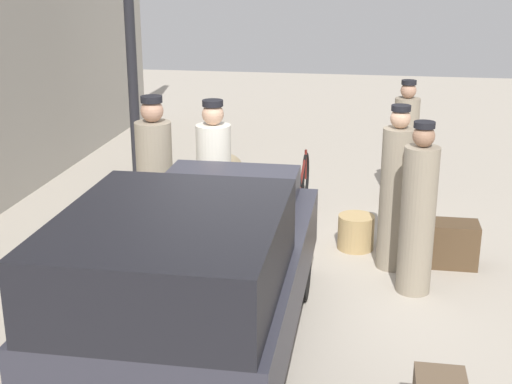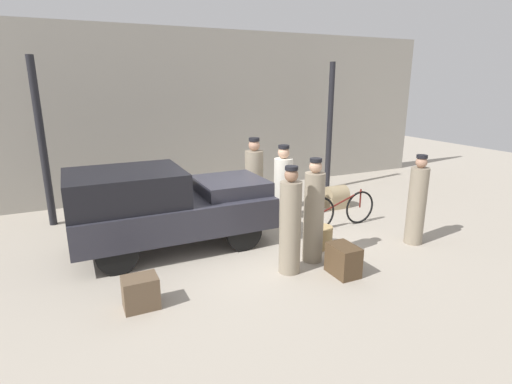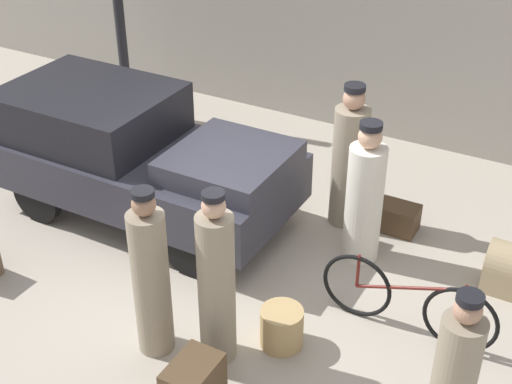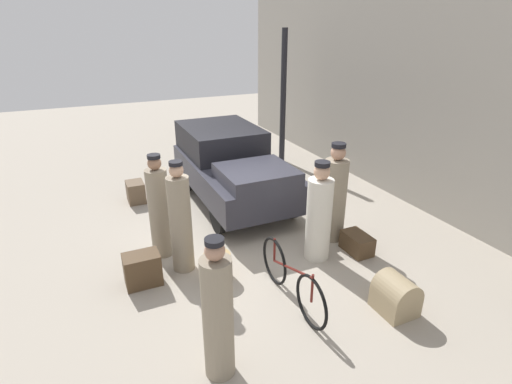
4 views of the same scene
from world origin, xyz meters
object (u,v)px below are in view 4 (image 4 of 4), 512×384
bicycle (291,279)px  porter_carrying_trunk (319,216)px  porter_lifting_near_truck (335,197)px  trunk_large_brown (357,243)px  conductor_in_dark_uniform (218,315)px  suitcase_black_upright (136,192)px  trunk_wicker_pale (142,269)px  truck (231,164)px  porter_with_bicycle (180,221)px  porter_standing_middle (159,210)px  wicker_basket (217,266)px  trunk_umber_medium (396,296)px

bicycle → porter_carrying_trunk: (-0.89, 1.00, 0.40)m
porter_lifting_near_truck → trunk_large_brown: 0.92m
conductor_in_dark_uniform → suitcase_black_upright: conductor_in_dark_uniform is taller
porter_carrying_trunk → porter_lifting_near_truck: size_ratio=0.94×
conductor_in_dark_uniform → trunk_wicker_pale: conductor_in_dark_uniform is taller
trunk_wicker_pale → trunk_large_brown: bearing=80.5°
truck → porter_with_bicycle: (2.25, -1.73, -0.00)m
trunk_large_brown → porter_with_bicycle: bearing=-104.7°
porter_with_bicycle → trunk_wicker_pale: (0.16, -0.69, -0.61)m
truck → porter_with_bicycle: 2.84m
porter_standing_middle → porter_carrying_trunk: bearing=63.5°
wicker_basket → conductor_in_dark_uniform: conductor_in_dark_uniform is taller
porter_standing_middle → porter_lifting_near_truck: size_ratio=0.99×
truck → porter_standing_middle: bearing=-49.5°
bicycle → conductor_in_dark_uniform: bearing=-60.3°
bicycle → porter_with_bicycle: 1.97m
porter_standing_middle → porter_lifting_near_truck: (0.76, 3.03, 0.00)m
porter_with_bicycle → trunk_large_brown: 3.11m
trunk_large_brown → trunk_wicker_pale: size_ratio=1.05×
bicycle → porter_with_bicycle: (-1.49, -1.19, 0.48)m
trunk_large_brown → trunk_wicker_pale: (-0.61, -3.62, 0.09)m
bicycle → trunk_wicker_pale: bicycle is taller
porter_with_bicycle → trunk_umber_medium: (2.28, 2.43, -0.61)m
porter_carrying_trunk → trunk_wicker_pale: 2.97m
trunk_large_brown → suitcase_black_upright: (-3.84, -3.22, 0.06)m
trunk_large_brown → bicycle: bearing=-67.4°
trunk_umber_medium → suitcase_black_upright: 6.00m
porter_standing_middle → porter_lifting_near_truck: bearing=76.0°
porter_carrying_trunk → trunk_wicker_pale: porter_carrying_trunk is taller
truck → porter_standing_middle: 2.55m
porter_standing_middle → trunk_umber_medium: (2.88, 2.64, -0.59)m
wicker_basket → conductor_in_dark_uniform: 1.99m
porter_with_bicycle → wicker_basket: bearing=41.6°
wicker_basket → porter_lifting_near_truck: (-0.32, 2.39, 0.64)m
wicker_basket → porter_lifting_near_truck: size_ratio=0.23×
porter_with_bicycle → porter_lifting_near_truck: (0.16, 2.82, -0.02)m
truck → trunk_umber_medium: bearing=8.8°
conductor_in_dark_uniform → porter_carrying_trunk: (-1.67, 2.37, -0.03)m
porter_with_bicycle → porter_carrying_trunk: bearing=74.6°
trunk_wicker_pale → porter_standing_middle: bearing=148.1°
porter_standing_middle → trunk_large_brown: size_ratio=3.18×
porter_lifting_near_truck → trunk_umber_medium: size_ratio=3.32×
suitcase_black_upright → trunk_large_brown: bearing=40.0°
truck → porter_carrying_trunk: porter_carrying_trunk is taller
bicycle → wicker_basket: size_ratio=4.21×
bicycle → trunk_umber_medium: (0.79, 1.23, -0.13)m
porter_carrying_trunk → porter_standing_middle: size_ratio=0.95×
wicker_basket → trunk_large_brown: size_ratio=0.76×
wicker_basket → porter_lifting_near_truck: bearing=97.6°
wicker_basket → porter_with_bicycle: size_ratio=0.23×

